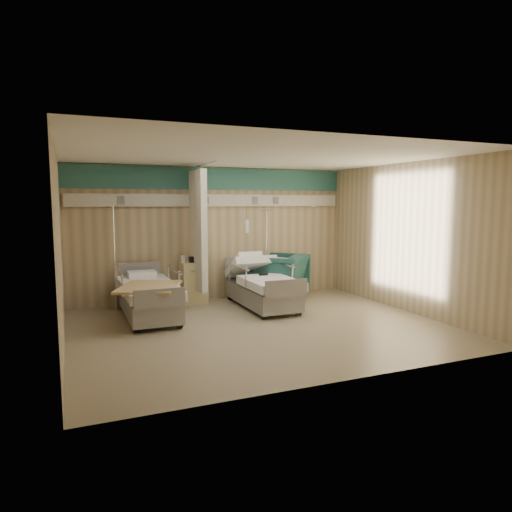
{
  "coord_description": "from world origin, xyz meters",
  "views": [
    {
      "loc": [
        -2.88,
        -6.8,
        2.06
      ],
      "look_at": [
        0.18,
        0.6,
        1.11
      ],
      "focal_mm": 32.0,
      "sensor_mm": 36.0,
      "label": 1
    }
  ],
  "objects_px": {
    "bed_right": "(262,292)",
    "visitor_armchair": "(279,276)",
    "bed_left": "(149,301)",
    "iv_stand_left": "(116,289)",
    "bedside_cabinet": "(193,283)",
    "iv_stand_right": "(266,279)"
  },
  "relations": [
    {
      "from": "visitor_armchair",
      "to": "iv_stand_right",
      "type": "height_order",
      "value": "iv_stand_right"
    },
    {
      "from": "visitor_armchair",
      "to": "bedside_cabinet",
      "type": "bearing_deg",
      "value": -52.54
    },
    {
      "from": "iv_stand_right",
      "to": "iv_stand_left",
      "type": "height_order",
      "value": "iv_stand_left"
    },
    {
      "from": "iv_stand_right",
      "to": "bed_right",
      "type": "bearing_deg",
      "value": -118.12
    },
    {
      "from": "visitor_armchair",
      "to": "bed_left",
      "type": "bearing_deg",
      "value": -31.19
    },
    {
      "from": "bed_left",
      "to": "iv_stand_left",
      "type": "bearing_deg",
      "value": 118.25
    },
    {
      "from": "bed_left",
      "to": "iv_stand_left",
      "type": "height_order",
      "value": "iv_stand_left"
    },
    {
      "from": "iv_stand_right",
      "to": "bedside_cabinet",
      "type": "bearing_deg",
      "value": -178.76
    },
    {
      "from": "visitor_armchair",
      "to": "iv_stand_left",
      "type": "bearing_deg",
      "value": -48.11
    },
    {
      "from": "bed_right",
      "to": "bedside_cabinet",
      "type": "relative_size",
      "value": 2.54
    },
    {
      "from": "bed_right",
      "to": "iv_stand_left",
      "type": "height_order",
      "value": "iv_stand_left"
    },
    {
      "from": "iv_stand_left",
      "to": "bedside_cabinet",
      "type": "bearing_deg",
      "value": 0.25
    },
    {
      "from": "iv_stand_right",
      "to": "iv_stand_left",
      "type": "relative_size",
      "value": 0.95
    },
    {
      "from": "bed_left",
      "to": "iv_stand_right",
      "type": "bearing_deg",
      "value": 19.11
    },
    {
      "from": "bed_right",
      "to": "visitor_armchair",
      "type": "bearing_deg",
      "value": 42.71
    },
    {
      "from": "bed_right",
      "to": "visitor_armchair",
      "type": "distance_m",
      "value": 0.9
    },
    {
      "from": "iv_stand_left",
      "to": "iv_stand_right",
      "type": "bearing_deg",
      "value": 0.76
    },
    {
      "from": "visitor_armchair",
      "to": "iv_stand_right",
      "type": "bearing_deg",
      "value": -109.0
    },
    {
      "from": "bed_right",
      "to": "bedside_cabinet",
      "type": "bearing_deg",
      "value": 141.95
    },
    {
      "from": "bed_left",
      "to": "visitor_armchair",
      "type": "xyz_separation_m",
      "value": [
        2.85,
        0.6,
        0.17
      ]
    },
    {
      "from": "bed_right",
      "to": "visitor_armchair",
      "type": "height_order",
      "value": "visitor_armchair"
    },
    {
      "from": "bed_left",
      "to": "bedside_cabinet",
      "type": "bearing_deg",
      "value": 40.6
    }
  ]
}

